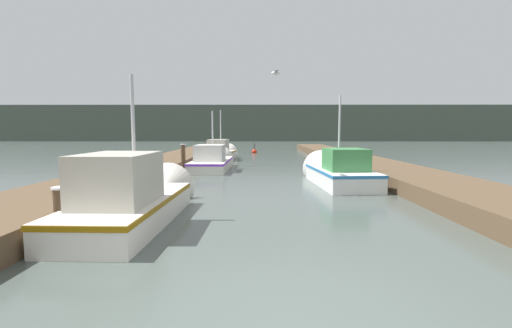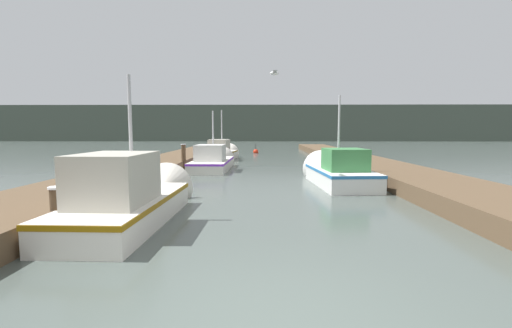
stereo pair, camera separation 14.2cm
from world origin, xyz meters
name	(u,v)px [view 1 (the left image)]	position (x,y,z in m)	size (l,w,h in m)	color
dock_left	(167,163)	(-5.56, 16.00, 0.26)	(2.81, 40.00, 0.51)	brown
dock_right	(361,163)	(5.56, 16.00, 0.26)	(2.81, 40.00, 0.51)	brown
distant_shore_ridge	(259,124)	(0.00, 70.12, 3.48)	(120.00, 16.00, 6.95)	#424C42
fishing_boat_0	(137,197)	(-3.16, 4.49, 0.52)	(1.79, 5.34, 3.82)	silver
fishing_boat_1	(336,171)	(2.77, 10.11, 0.46)	(2.11, 5.19, 3.94)	silver
fishing_boat_2	(214,161)	(-2.77, 15.35, 0.42)	(1.88, 5.89, 3.70)	silver
fishing_boat_3	(222,153)	(-2.96, 21.22, 0.47)	(2.10, 5.41, 4.00)	silver
mooring_piling_0	(183,158)	(-4.15, 13.98, 0.70)	(0.26, 0.26, 1.40)	#473523
mooring_piling_1	(63,213)	(-4.04, 2.95, 0.52)	(0.34, 0.34, 1.02)	#473523
channel_buoy	(254,152)	(-0.66, 28.02, 0.14)	(0.48, 0.48, 0.98)	red
seagull_lead	(276,73)	(0.23, 7.57, 3.87)	(0.29, 0.55, 0.12)	white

